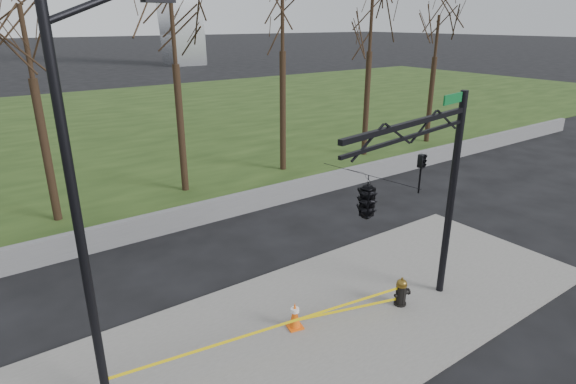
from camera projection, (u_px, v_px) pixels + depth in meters
ground at (311, 330)px, 12.40m from camera, size 500.00×500.00×0.00m
sidewalk at (311, 329)px, 12.39m from camera, size 18.00×6.00×0.10m
grass_strip at (62, 129)px, 35.27m from camera, size 120.00×40.00×0.06m
guardrail at (184, 218)px, 18.35m from camera, size 60.00×0.30×0.90m
tree_row at (112, 93)px, 19.33m from camera, size 43.98×4.00×9.72m
fire_hydrant at (401, 292)px, 13.23m from camera, size 0.54×0.35×0.86m
traffic_cone at (295, 315)px, 12.24m from camera, size 0.46×0.46×0.75m
street_light at (87, 196)px, 8.53m from camera, size 2.39×0.48×8.21m
traffic_signal_mast at (388, 188)px, 10.54m from camera, size 5.05×2.54×6.00m
caution_tape at (298, 321)px, 11.85m from camera, size 7.80×1.15×0.44m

